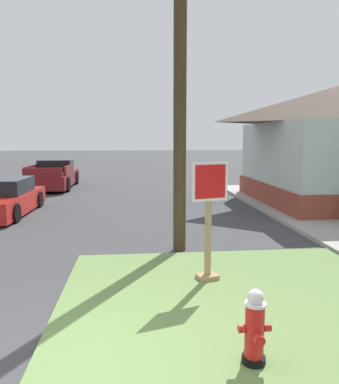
{
  "coord_description": "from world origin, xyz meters",
  "views": [
    {
      "loc": [
        0.63,
        -3.93,
        2.65
      ],
      "look_at": [
        1.42,
        4.13,
        1.47
      ],
      "focal_mm": 34.61,
      "sensor_mm": 36.0,
      "label": 1
    }
  ],
  "objects_px": {
    "fire_hydrant": "(255,329)",
    "pickup_truck_maroon": "(54,176)",
    "stop_sign": "(209,224)",
    "utility_pole": "(180,14)",
    "manhole_cover": "(119,297)",
    "parked_sedan_red": "(5,199)"
  },
  "relations": [
    {
      "from": "fire_hydrant",
      "to": "pickup_truck_maroon",
      "type": "bearing_deg",
      "value": 108.84
    },
    {
      "from": "stop_sign",
      "to": "pickup_truck_maroon",
      "type": "height_order",
      "value": "stop_sign"
    },
    {
      "from": "utility_pole",
      "to": "pickup_truck_maroon",
      "type": "bearing_deg",
      "value": 114.25
    },
    {
      "from": "manhole_cover",
      "to": "fire_hydrant",
      "type": "bearing_deg",
      "value": -52.31
    },
    {
      "from": "parked_sedan_red",
      "to": "stop_sign",
      "type": "bearing_deg",
      "value": -49.59
    },
    {
      "from": "pickup_truck_maroon",
      "to": "manhole_cover",
      "type": "bearing_deg",
      "value": -74.43
    },
    {
      "from": "fire_hydrant",
      "to": "stop_sign",
      "type": "bearing_deg",
      "value": 90.39
    },
    {
      "from": "manhole_cover",
      "to": "pickup_truck_maroon",
      "type": "distance_m",
      "value": 15.07
    },
    {
      "from": "stop_sign",
      "to": "pickup_truck_maroon",
      "type": "distance_m",
      "value": 15.13
    },
    {
      "from": "manhole_cover",
      "to": "utility_pole",
      "type": "distance_m",
      "value": 6.07
    },
    {
      "from": "parked_sedan_red",
      "to": "pickup_truck_maroon",
      "type": "relative_size",
      "value": 0.83
    },
    {
      "from": "pickup_truck_maroon",
      "to": "utility_pole",
      "type": "relative_size",
      "value": 0.51
    },
    {
      "from": "utility_pole",
      "to": "stop_sign",
      "type": "bearing_deg",
      "value": -82.62
    },
    {
      "from": "fire_hydrant",
      "to": "manhole_cover",
      "type": "distance_m",
      "value": 2.7
    },
    {
      "from": "manhole_cover",
      "to": "utility_pole",
      "type": "height_order",
      "value": "utility_pole"
    },
    {
      "from": "stop_sign",
      "to": "manhole_cover",
      "type": "relative_size",
      "value": 3.09
    },
    {
      "from": "fire_hydrant",
      "to": "pickup_truck_maroon",
      "type": "distance_m",
      "value": 17.55
    },
    {
      "from": "stop_sign",
      "to": "manhole_cover",
      "type": "xyz_separation_m",
      "value": [
        -1.6,
        -0.48,
        -1.11
      ]
    },
    {
      "from": "stop_sign",
      "to": "utility_pole",
      "type": "distance_m",
      "value": 4.72
    },
    {
      "from": "fire_hydrant",
      "to": "utility_pole",
      "type": "distance_m",
      "value": 6.74
    },
    {
      "from": "fire_hydrant",
      "to": "parked_sedan_red",
      "type": "xyz_separation_m",
      "value": [
        -5.89,
        9.48,
        0.04
      ]
    },
    {
      "from": "stop_sign",
      "to": "manhole_cover",
      "type": "height_order",
      "value": "stop_sign"
    }
  ]
}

